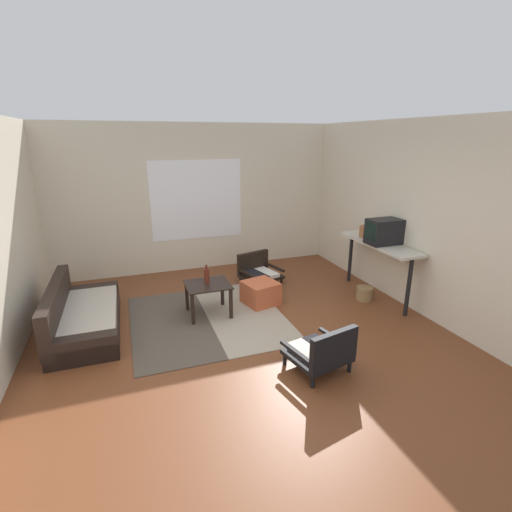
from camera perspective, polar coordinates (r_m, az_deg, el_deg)
ground_plane at (r=4.77m, az=-1.12°, el=-13.11°), size 7.80×7.80×0.00m
far_wall_with_window at (r=7.16m, az=-9.09°, el=8.63°), size 5.60×0.13×2.70m
side_wall_right at (r=5.87m, az=23.34°, el=5.47°), size 0.12×6.60×2.70m
area_rug at (r=5.38m, az=-7.31°, el=-9.43°), size 2.08×2.17×0.01m
couch at (r=5.46m, az=-25.06°, el=-8.36°), size 0.80×1.80×0.66m
coffee_table at (r=5.36m, az=-7.33°, el=-5.19°), size 0.61×0.55×0.47m
armchair_by_window at (r=6.48m, az=0.36°, el=-2.25°), size 0.75×0.70×0.53m
armchair_striped_foreground at (r=4.20m, az=10.04°, el=-14.13°), size 0.71×0.68×0.56m
ottoman_orange at (r=5.74m, az=0.70°, el=-5.64°), size 0.57×0.57×0.35m
console_shelf at (r=6.08m, az=18.15°, el=1.08°), size 0.44×1.57×0.90m
crt_television at (r=5.94m, az=18.90°, el=3.55°), size 0.50×0.32×0.38m
clay_vase at (r=6.29m, az=16.52°, el=3.70°), size 0.24×0.24×0.29m
glass_bottle at (r=5.34m, az=-7.52°, el=-2.92°), size 0.08×0.08×0.27m
wicker_basket at (r=6.14m, az=16.18°, el=-5.50°), size 0.25×0.25×0.21m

